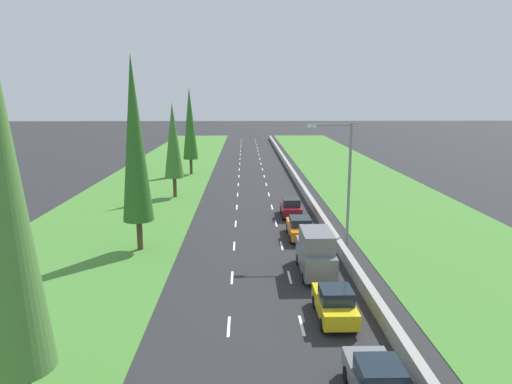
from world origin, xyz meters
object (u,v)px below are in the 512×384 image
at_px(yellow_hatchback_right_lane, 335,303).
at_px(maroon_hatchback_right_lane, 291,207).
at_px(street_light_mast, 345,176).
at_px(poplar_tree_nearest, 1,183).
at_px(orange_sedan_right_lane, 300,227).
at_px(grey_hatchback_right_lane, 377,383).
at_px(grey_van_right_lane, 316,252).
at_px(poplar_tree_fourth, 190,124).
at_px(poplar_tree_third, 173,141).
at_px(poplar_tree_second, 135,140).

distance_m(yellow_hatchback_right_lane, maroon_hatchback_right_lane, 19.77).
bearing_deg(street_light_mast, poplar_tree_nearest, -127.84).
xyz_separation_m(yellow_hatchback_right_lane, maroon_hatchback_right_lane, (-0.17, 19.77, 0.00)).
bearing_deg(yellow_hatchback_right_lane, orange_sedan_right_lane, 90.46).
xyz_separation_m(grey_hatchback_right_lane, grey_van_right_lane, (-0.31, 12.26, 0.56)).
bearing_deg(poplar_tree_fourth, orange_sedan_right_lane, -68.46).
relative_size(yellow_hatchback_right_lane, poplar_tree_third, 0.38).
xyz_separation_m(maroon_hatchback_right_lane, poplar_tree_second, (-11.72, -9.01, 7.04)).
distance_m(orange_sedan_right_lane, poplar_tree_third, 19.79).
height_order(yellow_hatchback_right_lane, orange_sedan_right_lane, yellow_hatchback_right_lane).
bearing_deg(orange_sedan_right_lane, poplar_tree_third, 128.57).
height_order(grey_van_right_lane, maroon_hatchback_right_lane, grey_van_right_lane).
height_order(poplar_tree_second, poplar_tree_fourth, poplar_tree_second).
bearing_deg(grey_hatchback_right_lane, poplar_tree_second, 125.41).
xyz_separation_m(grey_hatchback_right_lane, poplar_tree_nearest, (-11.87, -0.87, 7.41)).
bearing_deg(poplar_tree_second, grey_van_right_lane, -22.25).
distance_m(grey_hatchback_right_lane, maroon_hatchback_right_lane, 26.13).
xyz_separation_m(poplar_tree_second, poplar_tree_fourth, (-0.04, 32.58, -0.79)).
bearing_deg(yellow_hatchback_right_lane, street_light_mast, 76.24).
xyz_separation_m(poplar_tree_nearest, street_light_mast, (14.35, 18.48, -3.01)).
height_order(poplar_tree_third, poplar_tree_fourth, poplar_tree_fourth).
relative_size(poplar_tree_nearest, street_light_mast, 1.60).
xyz_separation_m(grey_hatchback_right_lane, street_light_mast, (2.48, 17.61, 4.40)).
bearing_deg(poplar_tree_second, orange_sedan_right_lane, 12.49).
height_order(grey_hatchback_right_lane, poplar_tree_fourth, poplar_tree_fourth).
height_order(grey_hatchback_right_lane, poplar_tree_third, poplar_tree_third).
distance_m(yellow_hatchback_right_lane, street_light_mast, 12.39).
distance_m(poplar_tree_third, street_light_mast, 22.53).
relative_size(orange_sedan_right_lane, poplar_tree_third, 0.44).
xyz_separation_m(yellow_hatchback_right_lane, street_light_mast, (2.76, 11.25, 4.40)).
bearing_deg(poplar_tree_second, poplar_tree_third, 90.32).
distance_m(maroon_hatchback_right_lane, poplar_tree_third, 15.49).
relative_size(maroon_hatchback_right_lane, poplar_tree_second, 0.29).
height_order(poplar_tree_nearest, poplar_tree_second, poplar_tree_nearest).
xyz_separation_m(maroon_hatchback_right_lane, street_light_mast, (2.93, -8.51, 4.40)).
height_order(grey_van_right_lane, poplar_tree_second, poplar_tree_second).
distance_m(orange_sedan_right_lane, maroon_hatchback_right_lane, 6.40).
xyz_separation_m(poplar_tree_third, poplar_tree_fourth, (0.05, 15.07, 0.94)).
distance_m(poplar_tree_nearest, street_light_mast, 23.59).
relative_size(maroon_hatchback_right_lane, poplar_tree_third, 0.38).
bearing_deg(orange_sedan_right_lane, yellow_hatchback_right_lane, -89.54).
xyz_separation_m(grey_van_right_lane, street_light_mast, (2.79, 5.35, 3.83)).
distance_m(grey_hatchback_right_lane, poplar_tree_second, 22.14).
relative_size(orange_sedan_right_lane, street_light_mast, 0.50).
relative_size(grey_van_right_lane, orange_sedan_right_lane, 1.09).
bearing_deg(street_light_mast, yellow_hatchback_right_lane, -103.76).
bearing_deg(poplar_tree_fourth, poplar_tree_nearest, -89.62).
distance_m(grey_van_right_lane, poplar_tree_nearest, 18.78).
bearing_deg(poplar_tree_second, street_light_mast, 1.95).
xyz_separation_m(poplar_tree_nearest, poplar_tree_second, (-0.29, 17.98, -0.37)).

